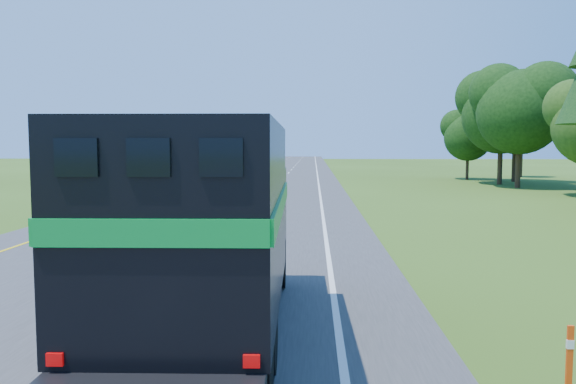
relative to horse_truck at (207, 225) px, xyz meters
name	(u,v)px	position (x,y,z in m)	size (l,w,h in m)	color
road	(255,187)	(-3.04, 37.75, -2.12)	(15.00, 260.00, 0.04)	#38383A
lane_markings	(255,187)	(-3.04, 37.75, -2.10)	(11.15, 260.00, 0.01)	yellow
horse_truck	(207,225)	(0.00, 0.00, 0.00)	(3.00, 8.94, 3.93)	black
white_suv	(201,180)	(-6.79, 33.15, -1.25)	(2.84, 6.16, 1.71)	silver
far_car	(268,159)	(-6.98, 100.17, -1.28)	(1.95, 4.85, 1.65)	#B8B9BF
delineator	(569,363)	(5.50, -2.57, -1.53)	(0.09, 0.05, 1.15)	#FF420D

